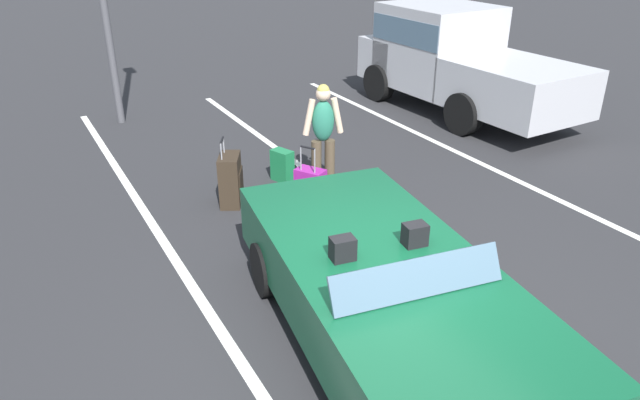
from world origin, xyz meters
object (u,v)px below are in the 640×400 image
(parked_pickup_truck_near, at_px, (453,57))
(convertible_car, at_px, (397,307))
(suitcase_small_carryon, at_px, (282,166))
(suitcase_large_black, at_px, (231,180))
(traveler_person, at_px, (323,133))
(suitcase_medium_bright, at_px, (310,190))

(parked_pickup_truck_near, bearing_deg, convertible_car, 134.06)
(convertible_car, bearing_deg, suitcase_small_carryon, 176.52)
(convertible_car, xyz_separation_m, parked_pickup_truck_near, (-5.94, 5.69, 0.52))
(suitcase_large_black, distance_m, parked_pickup_truck_near, 6.20)
(suitcase_large_black, height_order, parked_pickup_truck_near, parked_pickup_truck_near)
(suitcase_small_carryon, height_order, traveler_person, traveler_person)
(convertible_car, xyz_separation_m, traveler_person, (-3.56, 1.24, 0.34))
(suitcase_large_black, relative_size, traveler_person, 0.60)
(suitcase_medium_bright, bearing_deg, suitcase_large_black, 109.91)
(suitcase_medium_bright, relative_size, traveler_person, 0.59)
(suitcase_large_black, bearing_deg, convertible_car, -60.42)
(suitcase_small_carryon, distance_m, traveler_person, 1.03)
(suitcase_large_black, xyz_separation_m, suitcase_small_carryon, (-0.39, 1.00, -0.12))
(suitcase_small_carryon, bearing_deg, convertible_car, 57.68)
(traveler_person, bearing_deg, suitcase_small_carryon, -136.59)
(suitcase_large_black, bearing_deg, traveler_person, 15.49)
(traveler_person, height_order, parked_pickup_truck_near, parked_pickup_truck_near)
(convertible_car, bearing_deg, parked_pickup_truck_near, 144.76)
(traveler_person, xyz_separation_m, parked_pickup_truck_near, (-2.39, 4.45, 0.18))
(suitcase_large_black, bearing_deg, parked_pickup_truck_near, 47.92)
(convertible_car, height_order, suitcase_large_black, convertible_car)
(suitcase_medium_bright, bearing_deg, traveler_person, 14.06)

